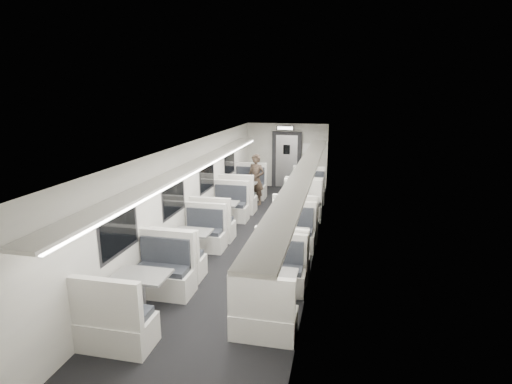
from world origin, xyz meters
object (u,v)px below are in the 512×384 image
at_px(booth_right_c, 288,246).
at_px(passenger, 256,180).
at_px(booth_left_d, 143,295).
at_px(booth_right_a, 306,197).
at_px(booth_right_b, 300,214).
at_px(booth_left_c, 192,246).
at_px(exit_sign, 285,128).
at_px(booth_left_b, 222,215).
at_px(booth_left_a, 244,192).
at_px(booth_right_d, 272,291).
at_px(vestibule_door, 287,160).

bearing_deg(booth_right_c, passenger, 110.83).
distance_m(booth_left_d, passenger, 6.90).
xyz_separation_m(booth_right_a, booth_right_b, (0.00, -1.83, 0.01)).
relative_size(booth_left_c, passenger, 1.22).
distance_m(booth_left_d, booth_right_b, 5.21).
relative_size(passenger, exit_sign, 2.63).
xyz_separation_m(booth_left_b, booth_left_d, (0.00, -4.36, 0.01)).
height_order(booth_left_b, booth_right_a, booth_right_a).
bearing_deg(booth_right_b, booth_left_d, -112.58).
xyz_separation_m(booth_left_a, booth_left_c, (0.00, -4.57, -0.04)).
distance_m(booth_right_a, passenger, 1.70).
height_order(booth_right_b, booth_right_c, booth_right_b).
bearing_deg(booth_right_c, booth_left_c, -168.79).
bearing_deg(booth_right_c, booth_left_d, -127.63).
distance_m(booth_left_a, booth_right_d, 6.46).
relative_size(booth_left_a, booth_left_b, 1.07).
bearing_deg(booth_left_b, passenger, 81.64).
bearing_deg(booth_left_c, booth_left_a, 90.00).
height_order(booth_left_c, booth_left_d, booth_left_d).
distance_m(passenger, vestibule_door, 2.62).
bearing_deg(booth_left_d, booth_left_b, 90.00).
height_order(booth_right_c, booth_right_d, booth_right_c).
xyz_separation_m(booth_left_d, booth_right_b, (2.00, 4.81, 0.01)).
relative_size(booth_left_c, booth_right_d, 1.01).
relative_size(booth_left_a, vestibule_door, 1.06).
height_order(booth_left_a, booth_right_b, booth_left_a).
xyz_separation_m(booth_left_c, booth_right_c, (2.00, 0.40, 0.01)).
bearing_deg(booth_right_d, booth_left_a, 108.02).
bearing_deg(booth_left_b, booth_right_c, -41.46).
bearing_deg(booth_left_d, exit_sign, 83.61).
xyz_separation_m(booth_left_a, vestibule_door, (1.00, 2.65, 0.64)).
bearing_deg(vestibule_door, booth_left_c, -97.89).
height_order(booth_right_d, passenger, passenger).
bearing_deg(booth_right_c, booth_left_b, 138.54).
relative_size(booth_right_d, exit_sign, 3.16).
distance_m(booth_left_d, booth_right_a, 6.93).
bearing_deg(booth_left_b, booth_left_c, -90.00).
bearing_deg(booth_right_d, booth_right_a, 90.00).
bearing_deg(booth_left_c, booth_right_a, 65.76).
height_order(booth_right_a, booth_right_c, booth_right_a).
relative_size(booth_left_c, booth_right_c, 0.96).
bearing_deg(booth_left_d, booth_left_a, 90.00).
bearing_deg(booth_left_a, booth_right_d, -71.98).
bearing_deg(booth_right_b, booth_right_a, 90.00).
relative_size(booth_left_a, passenger, 1.37).
bearing_deg(booth_left_b, booth_right_d, -61.88).
bearing_deg(booth_left_b, booth_left_a, 90.00).
height_order(passenger, exit_sign, exit_sign).
relative_size(booth_left_c, vestibule_door, 0.94).
bearing_deg(booth_left_c, exit_sign, 81.55).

